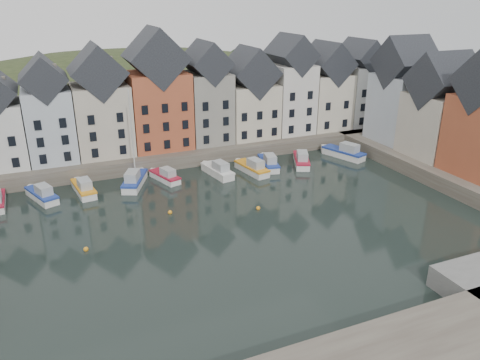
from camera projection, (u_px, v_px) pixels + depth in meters
ground at (227, 237)px, 49.39m from camera, size 260.00×260.00×0.00m
far_quay at (158, 148)px, 74.67m from camera, size 90.00×16.00×2.00m
right_quay at (466, 171)px, 65.06m from camera, size 14.00×54.00×2.00m
hillside at (135, 197)px, 103.91m from camera, size 153.60×70.40×64.00m
far_terrace at (178, 100)px, 71.22m from camera, size 72.37×8.16×17.78m
right_terrace at (442, 108)px, 66.11m from camera, size 8.30×24.25×16.36m
mooring_buoys at (176, 222)px, 52.44m from camera, size 20.50×5.50×0.50m
boat_b at (42, 195)px, 58.12m from camera, size 4.00×6.47×2.38m
boat_c at (84, 188)px, 60.00m from camera, size 2.74×6.49×2.41m
boat_d at (134, 180)px, 62.34m from camera, size 4.71×7.06×12.99m
boat_e at (166, 176)px, 64.20m from camera, size 3.38×5.86×2.15m
boat_f at (218, 171)px, 66.02m from camera, size 3.04×6.64×2.46m
boat_g at (253, 168)px, 66.98m from camera, size 3.06×6.71×2.48m
boat_h at (269, 163)px, 69.05m from camera, size 3.30×6.62×2.44m
boat_i at (302, 160)px, 70.17m from camera, size 4.59×6.77×2.51m
boat_j at (345, 153)px, 73.31m from camera, size 4.36×7.34×2.69m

